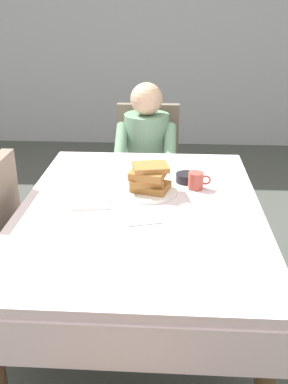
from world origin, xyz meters
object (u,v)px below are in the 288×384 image
(fork_left_of_plate, at_px, (109,193))
(knife_right_of_plate, at_px, (188,195))
(diner_person, at_px, (146,151))
(spoon_near_edge, at_px, (145,224))
(cup_coffee, at_px, (196,181))
(chair_diner, at_px, (147,162))
(bowl_butter, at_px, (186,178))
(plate_breakfast, at_px, (148,191))
(breakfast_stack, at_px, (149,178))
(dining_table_main, at_px, (140,223))

(fork_left_of_plate, relative_size, knife_right_of_plate, 0.90)
(diner_person, bearing_deg, fork_left_of_plate, 81.44)
(spoon_near_edge, bearing_deg, diner_person, 76.59)
(spoon_near_edge, bearing_deg, cup_coffee, 43.51)
(chair_diner, bearing_deg, spoon_near_edge, 92.49)
(cup_coffee, relative_size, spoon_near_edge, 0.75)
(bowl_butter, height_order, spoon_near_edge, bowl_butter)
(bowl_butter, height_order, knife_right_of_plate, bowl_butter)
(chair_diner, xyz_separation_m, fork_left_of_plate, (-0.13, -1.04, 0.21))
(fork_left_of_plate, bearing_deg, spoon_near_edge, -143.50)
(diner_person, distance_m, bowl_butter, 0.76)
(chair_diner, bearing_deg, cup_coffee, 106.99)
(plate_breakfast, xyz_separation_m, cup_coffee, (0.23, 0.07, 0.03))
(diner_person, xyz_separation_m, spoon_near_edge, (0.06, -1.19, 0.07))
(breakfast_stack, bearing_deg, knife_right_of_plate, -5.24)
(dining_table_main, relative_size, breakfast_stack, 7.05)
(cup_coffee, bearing_deg, knife_right_of_plate, -116.82)
(diner_person, height_order, bowl_butter, diner_person)
(dining_table_main, bearing_deg, bowl_butter, 54.16)
(spoon_near_edge, bearing_deg, breakfast_stack, 73.94)
(chair_diner, distance_m, knife_right_of_plate, 1.09)
(chair_diner, height_order, plate_breakfast, chair_diner)
(plate_breakfast, bearing_deg, breakfast_stack, -74.47)
(bowl_butter, distance_m, fork_left_of_plate, 0.42)
(chair_diner, bearing_deg, dining_table_main, 91.34)
(bowl_butter, xyz_separation_m, knife_right_of_plate, (0.00, -0.17, -0.02))
(chair_diner, height_order, knife_right_of_plate, chair_diner)
(bowl_butter, bearing_deg, chair_diner, 105.85)
(fork_left_of_plate, height_order, knife_right_of_plate, same)
(chair_diner, relative_size, plate_breakfast, 3.32)
(diner_person, relative_size, bowl_butter, 10.18)
(diner_person, distance_m, breakfast_stack, 0.88)
(dining_table_main, distance_m, breakfast_stack, 0.23)
(dining_table_main, xyz_separation_m, plate_breakfast, (0.03, 0.15, 0.10))
(dining_table_main, height_order, knife_right_of_plate, knife_right_of_plate)
(knife_right_of_plate, relative_size, spoon_near_edge, 1.33)
(diner_person, xyz_separation_m, breakfast_stack, (0.06, -0.87, 0.15))
(bowl_butter, distance_m, spoon_near_edge, 0.52)
(spoon_near_edge, bearing_deg, dining_table_main, 83.65)
(bowl_butter, bearing_deg, breakfast_stack, -140.58)
(dining_table_main, bearing_deg, plate_breakfast, 78.85)
(breakfast_stack, relative_size, fork_left_of_plate, 1.20)
(knife_right_of_plate, bearing_deg, spoon_near_edge, 150.18)
(plate_breakfast, bearing_deg, cup_coffee, 15.94)
(breakfast_stack, bearing_deg, spoon_near_edge, -89.84)
(diner_person, xyz_separation_m, bowl_butter, (0.25, -0.71, 0.09))
(breakfast_stack, xyz_separation_m, bowl_butter, (0.19, 0.15, -0.06))
(cup_coffee, bearing_deg, bowl_butter, 117.73)
(breakfast_stack, distance_m, spoon_near_edge, 0.34)
(cup_coffee, distance_m, bowl_butter, 0.10)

